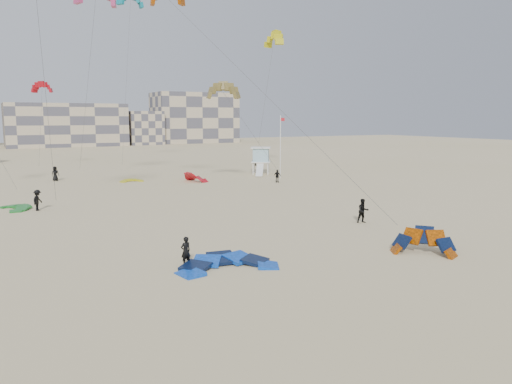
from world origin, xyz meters
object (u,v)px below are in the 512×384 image
kite_ground_blue (227,268)px  lifeguard_tower_near (261,161)px  kite_ground_orange (423,254)px  kitesurfer_main (186,251)px

kite_ground_blue → lifeguard_tower_near: 45.36m
kite_ground_orange → lifeguard_tower_near: bearing=122.5°
kite_ground_blue → lifeguard_tower_near: bearing=66.9°
kite_ground_orange → lifeguard_tower_near: size_ratio=0.63×
kitesurfer_main → lifeguard_tower_near: size_ratio=0.28×
kite_ground_blue → kitesurfer_main: size_ratio=3.16×
kite_ground_blue → kite_ground_orange: 11.78m
kite_ground_blue → kite_ground_orange: kite_ground_orange is taller
kitesurfer_main → lifeguard_tower_near: bearing=-135.1°
lifeguard_tower_near → kitesurfer_main: bearing=-91.4°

